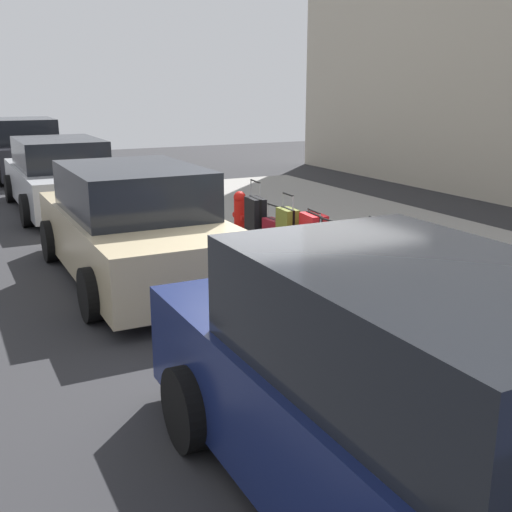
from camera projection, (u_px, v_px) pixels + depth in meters
name	position (u px, v px, depth m)	size (l,w,h in m)	color
ground_plane	(290.00, 293.00, 8.23)	(40.00, 40.00, 0.00)	#28282B
sidewalk_curb	(437.00, 265.00, 9.29)	(18.00, 5.00, 0.14)	gray
suitcase_olive_2	(479.00, 311.00, 6.11)	(0.41, 0.25, 0.80)	#59601E
suitcase_maroon_3	(436.00, 298.00, 6.49)	(0.38, 0.28, 1.07)	maroon
suitcase_black_4	(411.00, 293.00, 6.98)	(0.40, 0.20, 0.80)	black
suitcase_silver_5	(376.00, 274.00, 7.37)	(0.45, 0.20, 1.02)	#9EA0A8
suitcase_navy_6	(357.00, 268.00, 7.93)	(0.47, 0.27, 0.77)	navy
suitcase_teal_7	(326.00, 258.00, 8.33)	(0.38, 0.21, 0.81)	#0F606B
suitcase_red_8	(313.00, 241.00, 8.78)	(0.45, 0.29, 0.83)	red
suitcase_olive_9	(288.00, 234.00, 9.18)	(0.39, 0.23, 1.00)	#59601E
suitcase_maroon_10	(274.00, 235.00, 9.68)	(0.44, 0.20, 0.74)	maroon
suitcase_black_11	(255.00, 221.00, 10.11)	(0.46, 0.25, 1.04)	black
fire_hydrant	(240.00, 212.00, 10.71)	(0.39, 0.21, 0.76)	red
bollard_post	(215.00, 209.00, 11.28)	(0.12, 0.12, 0.68)	brown
parked_car_navy_0	(418.00, 414.00, 3.65)	(4.74, 1.98, 1.68)	#141E4C
parked_car_beige_1	(134.00, 226.00, 8.71)	(4.61, 2.08, 1.58)	tan
parked_car_silver_2	(61.00, 177.00, 13.58)	(4.78, 2.06, 1.53)	#B2B5BA
parked_car_charcoal_3	(26.00, 151.00, 18.32)	(4.43, 2.06, 1.71)	black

